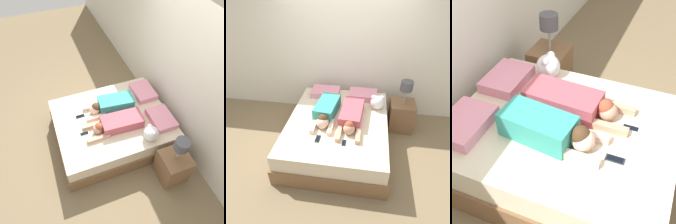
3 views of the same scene
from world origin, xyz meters
TOP-DOWN VIEW (x-y plane):
  - ground_plane at (0.00, 0.00)m, footprint 12.00×12.00m
  - wall_back at (0.00, 1.19)m, footprint 12.00×0.06m
  - bed at (0.00, 0.00)m, footprint 1.69×2.09m
  - pillow_head_left at (-0.37, 0.79)m, footprint 0.54×0.38m
  - pillow_head_right at (0.37, 0.79)m, footprint 0.54×0.38m
  - person_left at (-0.21, 0.05)m, footprint 0.39×0.93m
  - person_right at (0.22, -0.00)m, footprint 0.38×1.03m
  - cell_phone_left at (-0.22, -0.53)m, footprint 0.07×0.16m
  - cell_phone_right at (0.18, -0.57)m, footprint 0.07×0.16m
  - plush_toy at (0.64, 0.44)m, footprint 0.25×0.25m
  - nightstand at (1.13, 0.65)m, footprint 0.45×0.45m

SIDE VIEW (x-z plane):
  - ground_plane at x=0.00m, z-range 0.00..0.00m
  - bed at x=0.00m, z-range 0.00..0.54m
  - nightstand at x=1.13m, z-range -0.18..0.84m
  - cell_phone_left at x=-0.22m, z-range 0.54..0.55m
  - cell_phone_right at x=0.18m, z-range 0.54..0.55m
  - pillow_head_left at x=-0.37m, z-range 0.54..0.65m
  - pillow_head_right at x=0.37m, z-range 0.54..0.65m
  - person_right at x=0.22m, z-range 0.53..0.74m
  - person_left at x=-0.21m, z-range 0.54..0.77m
  - plush_toy at x=0.64m, z-range 0.54..0.81m
  - wall_back at x=0.00m, z-range 0.00..2.60m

